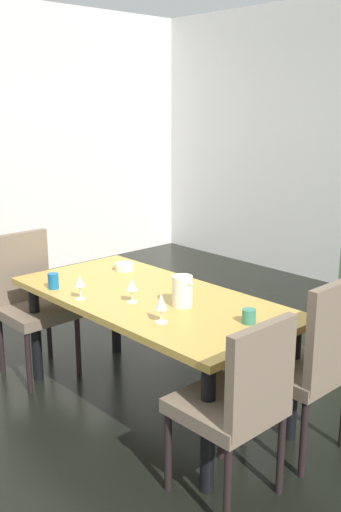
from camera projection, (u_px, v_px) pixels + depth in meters
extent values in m
cube|color=black|center=(129.00, 377.00, 3.96)|extent=(5.64, 6.04, 0.02)
cube|color=silver|center=(247.00, 140.00, 6.60)|extent=(2.68, 0.10, 2.87)
cube|color=#B68E3E|center=(151.00, 299.00, 3.39)|extent=(1.80, 0.87, 0.04)
cylinder|color=black|center=(116.00, 309.00, 4.27)|extent=(0.07, 0.07, 0.68)
cylinder|color=black|center=(292.00, 382.00, 3.14)|extent=(0.07, 0.07, 0.68)
cylinder|color=black|center=(36.00, 332.00, 3.83)|extent=(0.07, 0.07, 0.68)
cylinder|color=black|center=(208.00, 427.00, 2.69)|extent=(0.07, 0.07, 0.68)
cube|color=brown|center=(297.00, 370.00, 3.03)|extent=(0.44, 0.44, 0.07)
cube|color=brown|center=(333.00, 334.00, 2.82)|extent=(0.05, 0.42, 0.53)
cylinder|color=black|center=(245.00, 410.00, 3.10)|extent=(0.04, 0.04, 0.42)
cylinder|color=black|center=(286.00, 388.00, 3.35)|extent=(0.04, 0.04, 0.42)
cylinder|color=black|center=(303.00, 439.00, 2.83)|extent=(0.04, 0.04, 0.42)
cube|color=brown|center=(225.00, 407.00, 2.66)|extent=(0.44, 0.44, 0.07)
cube|color=brown|center=(261.00, 375.00, 2.46)|extent=(0.05, 0.42, 0.47)
cylinder|color=black|center=(168.00, 451.00, 2.73)|extent=(0.04, 0.04, 0.42)
cylinder|color=black|center=(222.00, 423.00, 2.98)|extent=(0.04, 0.04, 0.42)
cylinder|color=black|center=(227.00, 489.00, 2.46)|extent=(0.04, 0.04, 0.42)
cylinder|color=black|center=(281.00, 454.00, 2.71)|extent=(0.04, 0.04, 0.42)
cube|color=brown|center=(37.00, 312.00, 3.88)|extent=(0.44, 0.44, 0.07)
cube|color=brown|center=(20.00, 270.00, 3.95)|extent=(0.05, 0.42, 0.52)
cylinder|color=black|center=(78.00, 346.00, 3.93)|extent=(0.04, 0.04, 0.42)
cylinder|color=black|center=(29.00, 363.00, 3.68)|extent=(0.04, 0.04, 0.42)
cylinder|color=black|center=(49.00, 331.00, 4.20)|extent=(0.04, 0.04, 0.42)
cylinder|color=black|center=(1.00, 345.00, 3.95)|extent=(0.04, 0.04, 0.42)
cylinder|color=silver|center=(132.00, 302.00, 3.27)|extent=(0.06, 0.06, 0.00)
cylinder|color=silver|center=(132.00, 296.00, 3.26)|extent=(0.01, 0.01, 0.07)
cone|color=silver|center=(132.00, 285.00, 3.24)|extent=(0.07, 0.07, 0.06)
cylinder|color=silver|center=(80.00, 299.00, 3.32)|extent=(0.06, 0.06, 0.00)
cylinder|color=silver|center=(80.00, 292.00, 3.31)|extent=(0.01, 0.01, 0.08)
cone|color=silver|center=(80.00, 281.00, 3.30)|extent=(0.06, 0.06, 0.06)
cylinder|color=silver|center=(161.00, 322.00, 2.97)|extent=(0.07, 0.07, 0.00)
cylinder|color=silver|center=(161.00, 315.00, 2.96)|extent=(0.01, 0.01, 0.07)
cone|color=silver|center=(161.00, 301.00, 2.94)|extent=(0.06, 0.06, 0.09)
cylinder|color=beige|center=(124.00, 267.00, 3.91)|extent=(0.13, 0.13, 0.05)
cylinder|color=#337862|center=(249.00, 316.00, 2.95)|extent=(0.07, 0.07, 0.08)
cylinder|color=#155D95|center=(53.00, 281.00, 3.51)|extent=(0.07, 0.07, 0.10)
cylinder|color=silver|center=(182.00, 291.00, 3.19)|extent=(0.12, 0.12, 0.18)
cone|color=silver|center=(189.00, 280.00, 3.13)|extent=(0.04, 0.04, 0.03)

